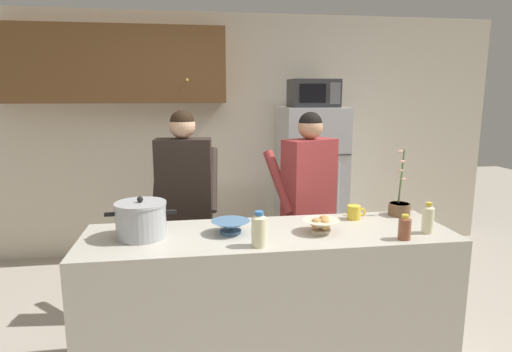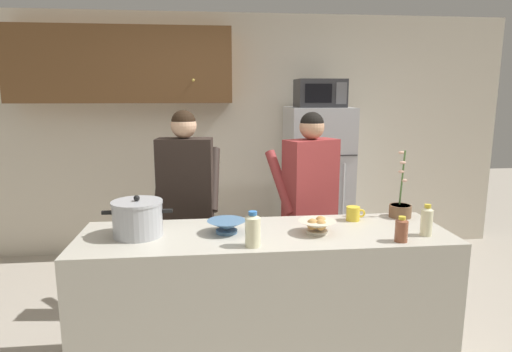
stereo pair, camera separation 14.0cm
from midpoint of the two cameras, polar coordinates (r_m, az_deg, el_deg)
back_wall_unit at (r=4.79m, az=-4.67°, el=7.26°), size 6.00×0.48×2.60m
kitchen_island at (r=2.88m, az=2.67°, el=-16.16°), size 2.27×0.68×0.92m
refrigerator at (r=4.64m, az=8.86°, el=-1.16°), size 0.64×0.68×1.62m
microwave at (r=4.52m, az=9.29°, el=10.68°), size 0.48×0.37×0.28m
person_near_pot at (r=3.37m, az=-8.03°, el=-1.95°), size 0.53×0.45×1.64m
person_by_sink at (r=3.44m, az=8.22°, el=-1.94°), size 0.60×0.56×1.63m
cooking_pot at (r=2.68m, az=-13.83°, el=-5.43°), size 0.41×0.30×0.25m
coffee_mug at (r=3.02m, az=13.98°, el=-4.82°), size 0.13×0.09×0.10m
bread_bowl at (r=2.70m, az=9.54°, el=-6.42°), size 0.23×0.23×0.10m
empty_bowl at (r=2.67m, az=-2.39°, el=-6.55°), size 0.24×0.24×0.08m
bottle_near_edge at (r=2.67m, az=20.00°, el=-6.59°), size 0.07×0.07×0.15m
bottle_mid_counter at (r=2.83m, az=22.84°, el=-5.40°), size 0.07×0.07×0.19m
bottle_far_corner at (r=2.43m, az=1.24°, el=-7.03°), size 0.09×0.09×0.20m
potted_orchid at (r=3.19m, az=19.63°, el=-3.96°), size 0.15×0.15×0.47m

